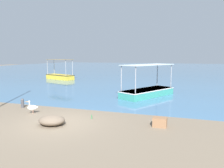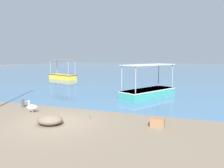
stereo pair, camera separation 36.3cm
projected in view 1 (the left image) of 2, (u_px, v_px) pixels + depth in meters
name	position (u px, v px, depth m)	size (l,w,h in m)	color
ground	(59.00, 123.00, 11.38)	(120.00, 120.00, 0.00)	#7B6A56
harbor_water	(160.00, 69.00, 56.49)	(110.00, 90.00, 0.00)	teal
fishing_boat_center	(147.00, 90.00, 18.78)	(4.17, 5.60, 2.74)	teal
fishing_boat_far_right	(60.00, 76.00, 32.30)	(5.05, 3.07, 2.94)	gold
pelican	(32.00, 107.00, 13.19)	(0.73, 0.54, 0.80)	#E0997A
mooring_bollard	(22.00, 103.00, 14.65)	(0.21, 0.21, 0.63)	#47474C
net_pile	(52.00, 120.00, 11.00)	(1.35, 1.15, 0.49)	#6F5E4D
cargo_crate	(160.00, 122.00, 10.77)	(0.67, 0.51, 0.46)	#936847
glass_bottle	(92.00, 117.00, 12.06)	(0.07, 0.07, 0.27)	#3F7F4C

